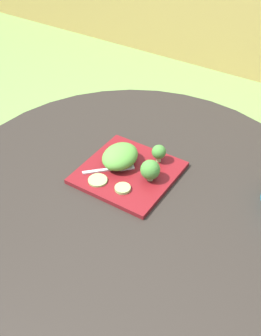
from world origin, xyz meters
The scene contains 9 objects.
ground_plane centered at (0.00, 0.00, 0.00)m, with size 12.00×12.00×0.00m, color #70994C.
patio_table centered at (0.00, 0.00, 0.51)m, with size 1.09×1.09×0.71m.
salad_plate centered at (-0.03, 0.02, 0.72)m, with size 0.27×0.27×0.01m, color maroon.
fork centered at (-0.07, 0.01, 0.73)m, with size 0.12×0.12×0.00m.
lettuce_mound centered at (-0.07, 0.04, 0.76)m, with size 0.10×0.12×0.06m, color #519338.
broccoli_floret_0 centered at (0.04, 0.03, 0.76)m, with size 0.06×0.06×0.06m.
broccoli_floret_1 centered at (0.02, 0.11, 0.76)m, with size 0.04×0.04×0.06m.
cucumber_slice_0 centered at (0.00, -0.05, 0.73)m, with size 0.04×0.04×0.01m, color #8EB766.
cucumber_slice_1 centered at (-0.08, -0.06, 0.73)m, with size 0.06×0.06×0.01m, color #8EB766.
Camera 1 is at (0.48, -0.76, 1.52)m, focal length 44.46 mm.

